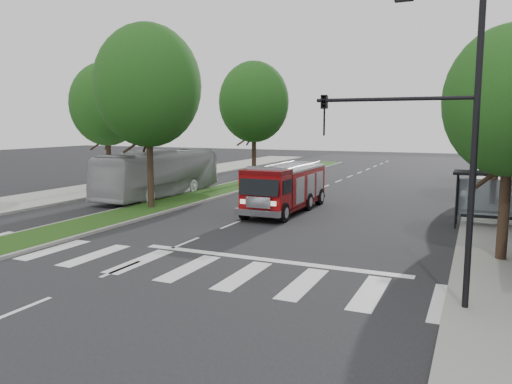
# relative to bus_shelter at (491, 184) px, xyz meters

# --- Properties ---
(ground) EXTENTS (140.00, 140.00, 0.00)m
(ground) POSITION_rel_bus_shelter_xyz_m (-11.20, -8.15, -2.04)
(ground) COLOR black
(ground) RESTS_ON ground
(sidewalk_left) EXTENTS (5.00, 80.00, 0.15)m
(sidewalk_left) POSITION_rel_bus_shelter_xyz_m (-25.70, 1.85, -1.96)
(sidewalk_left) COLOR gray
(sidewalk_left) RESTS_ON ground
(median) EXTENTS (3.00, 50.00, 0.15)m
(median) POSITION_rel_bus_shelter_xyz_m (-17.20, 9.85, -1.96)
(median) COLOR gray
(median) RESTS_ON ground
(bus_shelter) EXTENTS (3.20, 1.60, 2.61)m
(bus_shelter) POSITION_rel_bus_shelter_xyz_m (0.00, 0.00, 0.00)
(bus_shelter) COLOR black
(bus_shelter) RESTS_ON ground
(tree_right_near) EXTENTS (4.40, 4.40, 8.05)m
(tree_right_near) POSITION_rel_bus_shelter_xyz_m (0.30, -6.15, 3.47)
(tree_right_near) COLOR black
(tree_right_near) RESTS_ON ground
(tree_right_mid) EXTENTS (5.60, 5.60, 9.72)m
(tree_right_mid) POSITION_rel_bus_shelter_xyz_m (0.30, 5.85, 4.45)
(tree_right_mid) COLOR black
(tree_right_mid) RESTS_ON ground
(tree_right_far) EXTENTS (5.00, 5.00, 8.73)m
(tree_right_far) POSITION_rel_bus_shelter_xyz_m (0.30, 15.85, 3.80)
(tree_right_far) COLOR black
(tree_right_far) RESTS_ON ground
(tree_median_near) EXTENTS (5.80, 5.80, 10.16)m
(tree_median_near) POSITION_rel_bus_shelter_xyz_m (-17.20, -2.15, 4.77)
(tree_median_near) COLOR black
(tree_median_near) RESTS_ON ground
(tree_median_far) EXTENTS (5.60, 5.60, 9.72)m
(tree_median_far) POSITION_rel_bus_shelter_xyz_m (-17.20, 11.85, 4.45)
(tree_median_far) COLOR black
(tree_median_far) RESTS_ON ground
(tree_left_mid) EXTENTS (5.20, 5.20, 9.16)m
(tree_left_mid) POSITION_rel_bus_shelter_xyz_m (-25.20, 3.85, 4.12)
(tree_left_mid) COLOR black
(tree_left_mid) RESTS_ON ground
(streetlight_right_near) EXTENTS (4.08, 0.22, 8.00)m
(streetlight_right_near) POSITION_rel_bus_shelter_xyz_m (-1.59, -11.65, 2.63)
(streetlight_right_near) COLOR black
(streetlight_right_near) RESTS_ON ground
(streetlight_right_far) EXTENTS (2.11, 0.20, 8.00)m
(streetlight_right_far) POSITION_rel_bus_shelter_xyz_m (-0.85, 11.85, 2.44)
(streetlight_right_far) COLOR black
(streetlight_right_far) RESTS_ON ground
(fire_engine) EXTENTS (2.40, 7.73, 2.68)m
(fire_engine) POSITION_rel_bus_shelter_xyz_m (-10.11, 0.34, -0.76)
(fire_engine) COLOR #510406
(fire_engine) RESTS_ON ground
(city_bus) EXTENTS (2.70, 11.14, 3.10)m
(city_bus) POSITION_rel_bus_shelter_xyz_m (-19.70, 2.39, -0.49)
(city_bus) COLOR #AFAFB3
(city_bus) RESTS_ON ground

